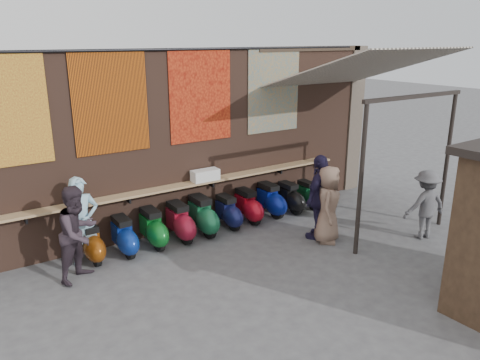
{
  "coord_description": "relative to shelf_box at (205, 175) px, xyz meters",
  "views": [
    {
      "loc": [
        -4.67,
        -6.52,
        4.21
      ],
      "look_at": [
        0.47,
        1.2,
        1.38
      ],
      "focal_mm": 35.0,
      "sensor_mm": 36.0,
      "label": 1
    }
  ],
  "objects": [
    {
      "name": "shopper_tan",
      "position": [
        1.76,
        -2.12,
        -0.41
      ],
      "size": [
        0.97,
        0.94,
        1.68
      ],
      "primitive_type": "imported",
      "rotation": [
        0.0,
        0.0,
        0.73
      ],
      "color": "#7E6150",
      "rests_on": "ground"
    },
    {
      "name": "scooter_stool_4",
      "position": [
        -0.27,
        -0.31,
        -0.83
      ],
      "size": [
        0.4,
        0.89,
        0.85
      ],
      "primitive_type": null,
      "color": "#18633C",
      "rests_on": "ground"
    },
    {
      "name": "tapestry_orange",
      "position": [
        0.03,
        0.18,
        1.75
      ],
      "size": [
        1.5,
        0.02,
        2.0
      ],
      "primitive_type": "cube",
      "color": "#BD3A17",
      "rests_on": "brick_wall"
    },
    {
      "name": "awning_header",
      "position": [
        3.23,
        -2.9,
        1.83
      ],
      "size": [
        3.0,
        0.08,
        0.08
      ],
      "primitive_type": "cube",
      "color": "black",
      "rests_on": "awning_post_left"
    },
    {
      "name": "eating_counter",
      "position": [
        -0.27,
        0.03,
        -0.15
      ],
      "size": [
        8.0,
        0.32,
        0.05
      ],
      "primitive_type": "cube",
      "color": "#9E7A51",
      "rests_on": "brick_wall"
    },
    {
      "name": "scooter_stool_2",
      "position": [
        -1.45,
        -0.31,
        -0.85
      ],
      "size": [
        0.38,
        0.84,
        0.8
      ],
      "primitive_type": null,
      "color": "#0D5E1F",
      "rests_on": "ground"
    },
    {
      "name": "shopper_grey",
      "position": [
        3.66,
        -3.14,
        -0.49
      ],
      "size": [
        1.1,
        0.8,
        1.53
      ],
      "primitive_type": "imported",
      "rotation": [
        0.0,
        0.0,
        2.89
      ],
      "color": "#545459",
      "rests_on": "ground"
    },
    {
      "name": "scooter_stool_7",
      "position": [
        1.66,
        -0.25,
        -0.85
      ],
      "size": [
        0.38,
        0.84,
        0.8
      ],
      "primitive_type": null,
      "color": "navy",
      "rests_on": "ground"
    },
    {
      "name": "scooter_stool_6",
      "position": [
        0.98,
        -0.27,
        -0.86
      ],
      "size": [
        0.37,
        0.82,
        0.78
      ],
      "primitive_type": null,
      "color": "#A40C1C",
      "rests_on": "ground"
    },
    {
      "name": "hang_rail",
      "position": [
        -0.27,
        0.17,
        2.73
      ],
      "size": [
        9.5,
        0.06,
        0.06
      ],
      "primitive_type": "cylinder",
      "rotation": [
        0.0,
        1.57,
        0.0
      ],
      "color": "black",
      "rests_on": "brick_wall"
    },
    {
      "name": "shelf_box",
      "position": [
        0.0,
        0.0,
        0.0
      ],
      "size": [
        0.63,
        0.27,
        0.25
      ],
      "primitive_type": "cube",
      "color": "white",
      "rests_on": "eating_counter"
    },
    {
      "name": "tapestry_sun",
      "position": [
        -1.97,
        0.18,
        1.75
      ],
      "size": [
        1.5,
        0.02,
        2.0
      ],
      "primitive_type": "cube",
      "color": "#DE5B0D",
      "rests_on": "brick_wall"
    },
    {
      "name": "scooter_stool_0",
      "position": [
        -2.72,
        -0.27,
        -0.87
      ],
      "size": [
        0.36,
        0.79,
        0.75
      ],
      "primitive_type": null,
      "color": "#7B390B",
      "rests_on": "ground"
    },
    {
      "name": "shopper_navy",
      "position": [
        1.75,
        -1.88,
        -0.32
      ],
      "size": [
        1.19,
        0.81,
        1.87
      ],
      "primitive_type": "imported",
      "rotation": [
        0.0,
        0.0,
        3.5
      ],
      "color": "#1C1734",
      "rests_on": "ground"
    },
    {
      "name": "awning_canvas",
      "position": [
        3.23,
        -1.4,
        2.3
      ],
      "size": [
        3.2,
        3.28,
        0.97
      ],
      "primitive_type": "cube",
      "rotation": [
        -0.28,
        0.0,
        0.0
      ],
      "color": "beige",
      "rests_on": "brick_wall"
    },
    {
      "name": "awning_post_left",
      "position": [
        1.83,
        -2.9,
        0.3
      ],
      "size": [
        0.09,
        0.09,
        3.1
      ],
      "primitive_type": "cylinder",
      "color": "black",
      "rests_on": "ground"
    },
    {
      "name": "awning_ledger",
      "position": [
        3.23,
        0.19,
        2.7
      ],
      "size": [
        3.3,
        0.08,
        0.12
      ],
      "primitive_type": "cube",
      "color": "#33261C",
      "rests_on": "brick_wall"
    },
    {
      "name": "scooter_stool_5",
      "position": [
        0.4,
        -0.31,
        -0.88
      ],
      "size": [
        0.35,
        0.78,
        0.74
      ],
      "primitive_type": null,
      "color": "#121747",
      "rests_on": "ground"
    },
    {
      "name": "brick_wall",
      "position": [
        -0.27,
        0.4,
        0.75
      ],
      "size": [
        10.0,
        0.4,
        4.0
      ],
      "primitive_type": "cube",
      "color": "brown",
      "rests_on": "ground"
    },
    {
      "name": "awning_post_right",
      "position": [
        4.63,
        -2.9,
        0.3
      ],
      "size": [
        0.09,
        0.09,
        3.1
      ],
      "primitive_type": "cylinder",
      "color": "black",
      "rests_on": "ground"
    },
    {
      "name": "diner_left",
      "position": [
        -2.86,
        -0.3,
        -0.38
      ],
      "size": [
        0.67,
        0.47,
        1.74
      ],
      "primitive_type": "imported",
      "rotation": [
        0.0,
        0.0,
        -0.08
      ],
      "color": "#99CADF",
      "rests_on": "ground"
    },
    {
      "name": "tapestry_multi",
      "position": [
        2.03,
        0.18,
        1.75
      ],
      "size": [
        1.5,
        0.02,
        2.0
      ],
      "primitive_type": "cube",
      "color": "#266B8E",
      "rests_on": "brick_wall"
    },
    {
      "name": "tapestry_redgold",
      "position": [
        -3.87,
        0.18,
        1.75
      ],
      "size": [
        1.5,
        0.02,
        2.0
      ],
      "primitive_type": "cube",
      "color": "maroon",
      "rests_on": "brick_wall"
    },
    {
      "name": "diner_right",
      "position": [
        -3.08,
        -0.84,
        -0.37
      ],
      "size": [
        1.08,
        1.02,
        1.76
      ],
      "primitive_type": "imported",
      "rotation": [
        0.0,
        0.0,
        0.57
      ],
      "color": "#342831",
      "rests_on": "ground"
    },
    {
      "name": "scooter_stool_9",
      "position": [
        2.83,
        -0.33,
        -0.91
      ],
      "size": [
        0.33,
        0.72,
        0.69
      ],
      "primitive_type": null,
      "color": "#0E4A27",
      "rests_on": "ground"
    },
    {
      "name": "ground",
      "position": [
        -0.27,
        -2.3,
        -1.25
      ],
      "size": [
        70.0,
        70.0,
        0.0
      ],
      "primitive_type": "plane",
      "color": "#474749",
      "rests_on": "ground"
    },
    {
      "name": "scooter_stool_1",
      "position": [
        -2.08,
        -0.33,
        -0.87
      ],
      "size": [
        0.36,
        0.81,
        0.77
      ],
      "primitive_type": null,
      "color": "navy",
      "rests_on": "ground"
    },
    {
      "name": "pier_right",
      "position": [
        4.93,
        0.4,
        0.75
      ],
      "size": [
        0.5,
        0.5,
        4.0
      ],
      "primitive_type": "cube",
      "color": "#4C4238",
      "rests_on": "ground"
    },
    {
      "name": "scooter_stool_8",
      "position": [
        2.23,
        -0.31,
        -0.88
      ],
      "size": [
        0.35,
        0.78,
        0.74
      ],
      "primitive_type": null,
      "color": "black",
      "rests_on": "ground"
    },
    {
      "name": "scooter_stool_3",
      "position": [
        -0.83,
        -0.32,
        -0.84
      ],
      "size": [
        0.39,
        0.86,
        0.82
      ],
      "primitive_type": null,
      "color": "maroon",
      "rests_on": "ground"
    }
  ]
}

